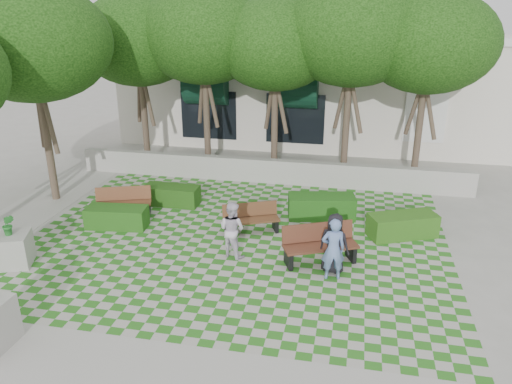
% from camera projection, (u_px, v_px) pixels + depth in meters
% --- Properties ---
extents(ground, '(90.00, 90.00, 0.00)m').
position_uv_depth(ground, '(227.00, 258.00, 13.52)').
color(ground, gray).
rests_on(ground, ground).
extents(lawn, '(12.00, 12.00, 0.00)m').
position_uv_depth(lawn, '(236.00, 242.00, 14.44)').
color(lawn, '#2B721E').
rests_on(lawn, ground).
extents(sidewalk_south, '(16.00, 2.00, 0.01)m').
position_uv_depth(sidewalk_south, '(162.00, 378.00, 9.23)').
color(sidewalk_south, '#9E9B93').
rests_on(sidewalk_south, ground).
extents(sidewalk_west, '(2.00, 12.00, 0.01)m').
position_uv_depth(sidewalk_west, '(15.00, 221.00, 15.79)').
color(sidewalk_west, '#9E9B93').
rests_on(sidewalk_west, ground).
extents(retaining_wall, '(15.00, 0.36, 0.90)m').
position_uv_depth(retaining_wall, '(268.00, 171.00, 19.03)').
color(retaining_wall, '#9E9B93').
rests_on(retaining_wall, ground).
extents(bench_east, '(2.06, 1.40, 1.03)m').
position_uv_depth(bench_east, '(320.00, 245.00, 13.19)').
color(bench_east, '#4E291B').
rests_on(bench_east, ground).
extents(bench_mid, '(1.75, 1.18, 0.88)m').
position_uv_depth(bench_mid, '(251.00, 219.00, 14.92)').
color(bench_mid, '#4F301B').
rests_on(bench_mid, ground).
extents(bench_west, '(1.85, 1.13, 0.92)m').
position_uv_depth(bench_west, '(123.00, 203.00, 16.06)').
color(bench_west, brown).
rests_on(bench_west, ground).
extents(hedge_east, '(2.13, 1.52, 0.69)m').
position_uv_depth(hedge_east, '(402.00, 225.00, 14.67)').
color(hedge_east, '#255216').
rests_on(hedge_east, ground).
extents(hedge_midright, '(2.22, 1.22, 0.74)m').
position_uv_depth(hedge_midright, '(321.00, 207.00, 15.95)').
color(hedge_midright, '#1A4B14').
rests_on(hedge_midright, ground).
extents(hedge_midleft, '(1.88, 0.76, 0.66)m').
position_uv_depth(hedge_midleft, '(172.00, 195.00, 16.98)').
color(hedge_midleft, '#1C4512').
rests_on(hedge_midleft, ground).
extents(hedge_west, '(1.91, 0.93, 0.64)m').
position_uv_depth(hedge_west, '(117.00, 217.00, 15.28)').
color(hedge_west, '#1D4D14').
rests_on(hedge_west, ground).
extents(planter_back, '(1.11, 1.11, 1.43)m').
position_uv_depth(planter_back, '(13.00, 248.00, 13.05)').
color(planter_back, '#9E9B93').
rests_on(planter_back, ground).
extents(person_blue, '(0.66, 0.51, 1.63)m').
position_uv_depth(person_blue, '(333.00, 249.00, 12.27)').
color(person_blue, '#657EB8').
rests_on(person_blue, ground).
extents(person_dark, '(0.89, 0.70, 1.60)m').
position_uv_depth(person_dark, '(334.00, 244.00, 12.60)').
color(person_dark, black).
rests_on(person_dark, ground).
extents(person_white, '(0.93, 0.84, 1.56)m').
position_uv_depth(person_white, '(232.00, 229.00, 13.41)').
color(person_white, silver).
rests_on(person_white, ground).
extents(tree_row, '(17.70, 13.40, 7.41)m').
position_uv_depth(tree_row, '(216.00, 42.00, 17.44)').
color(tree_row, '#47382B').
rests_on(tree_row, ground).
extents(building, '(18.00, 8.92, 5.15)m').
position_uv_depth(building, '(314.00, 85.00, 25.31)').
color(building, beige).
rests_on(building, ground).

